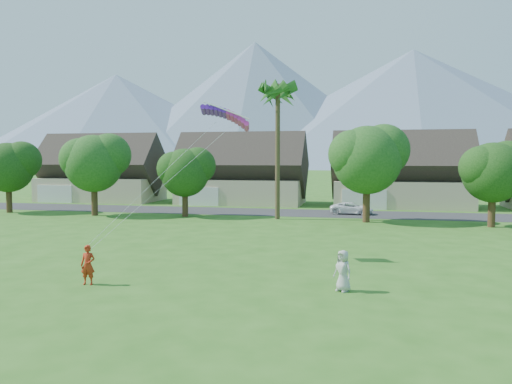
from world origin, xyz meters
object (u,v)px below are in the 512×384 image
(watcher, at_px, (343,271))
(parked_car, at_px, (352,208))
(parafoil_kite, at_px, (227,114))
(kite_flyer, at_px, (88,265))

(watcher, bearing_deg, parked_car, 126.72)
(watcher, relative_size, parafoil_kite, 0.60)
(watcher, xyz_separation_m, parafoil_kite, (-6.76, 5.92, 7.22))
(kite_flyer, relative_size, parked_car, 0.42)
(kite_flyer, bearing_deg, watcher, 0.12)
(parked_car, height_order, parafoil_kite, parafoil_kite)
(parked_car, distance_m, parafoil_kite, 25.48)
(parafoil_kite, bearing_deg, parked_car, 67.98)
(watcher, bearing_deg, parafoil_kite, 174.81)
(kite_flyer, height_order, parked_car, kite_flyer)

